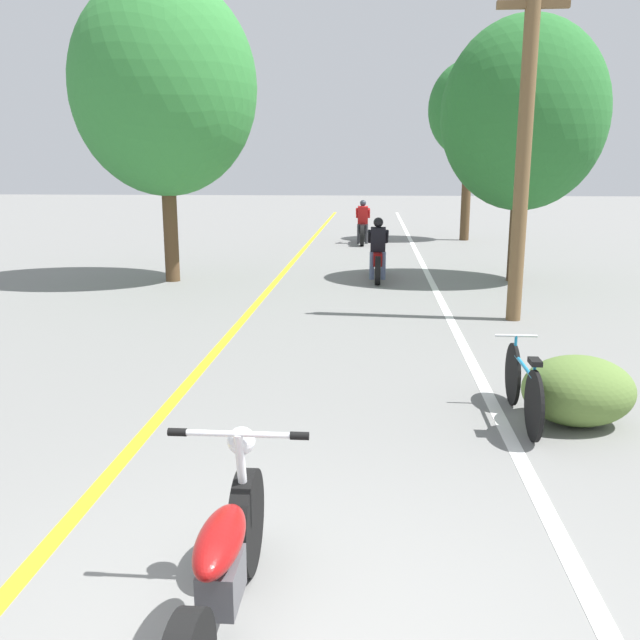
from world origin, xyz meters
TOP-DOWN VIEW (x-y plane):
  - lane_stripe_center at (-1.70, 12.21)m, footprint 0.14×48.00m
  - lane_stripe_edge at (1.80, 12.21)m, footprint 0.14×48.00m
  - utility_pole at (2.85, 8.45)m, footprint 1.10×0.24m
  - roadside_tree_right_near at (3.66, 12.54)m, footprint 3.56×3.20m
  - roadside_tree_right_far at (3.69, 21.40)m, footprint 2.83×2.55m
  - roadside_tree_left at (-4.04, 11.94)m, footprint 3.99×3.59m
  - roadside_bush at (2.53, 3.66)m, footprint 1.10×0.88m
  - motorcycle_foreground at (-0.30, 0.24)m, footprint 0.83×2.08m
  - motorcycle_rider_lead at (0.59, 12.56)m, footprint 0.50×2.15m
  - motorcycle_rider_far at (0.12, 20.00)m, footprint 0.50×2.20m
  - bicycle_parked at (2.00, 3.70)m, footprint 0.44×1.68m

SIDE VIEW (x-z plane):
  - lane_stripe_center at x=-1.70m, z-range 0.00..0.01m
  - lane_stripe_edge at x=1.80m, z-range 0.00..0.01m
  - roadside_bush at x=2.53m, z-range 0.00..0.70m
  - bicycle_parked at x=2.00m, z-range -0.03..0.76m
  - motorcycle_foreground at x=-0.30m, z-range -0.09..0.93m
  - motorcycle_rider_lead at x=0.59m, z-range -0.17..1.24m
  - motorcycle_rider_far at x=0.12m, z-range -0.19..1.27m
  - utility_pole at x=2.85m, z-range 0.09..5.63m
  - roadside_tree_right_near at x=3.66m, z-range 0.78..6.45m
  - roadside_tree_left at x=-4.04m, z-range 0.93..7.41m
  - roadside_tree_right_far at x=3.69m, z-range 1.37..7.45m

